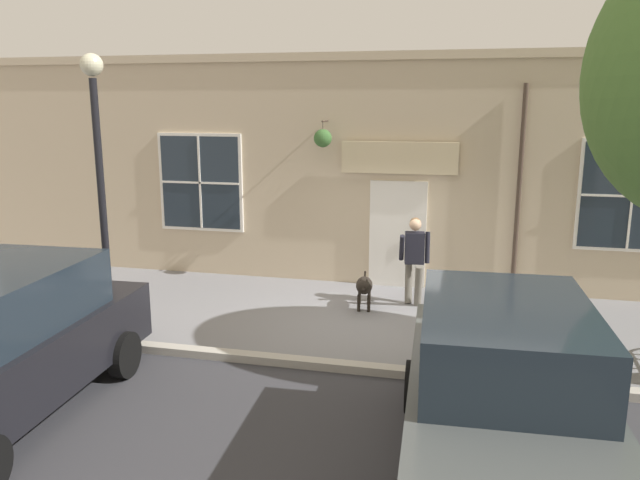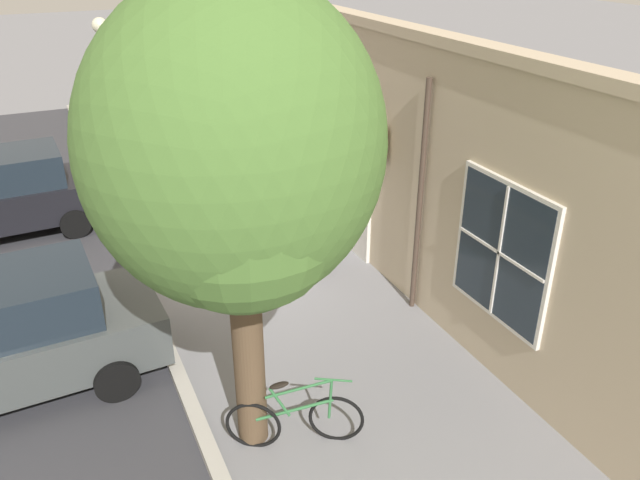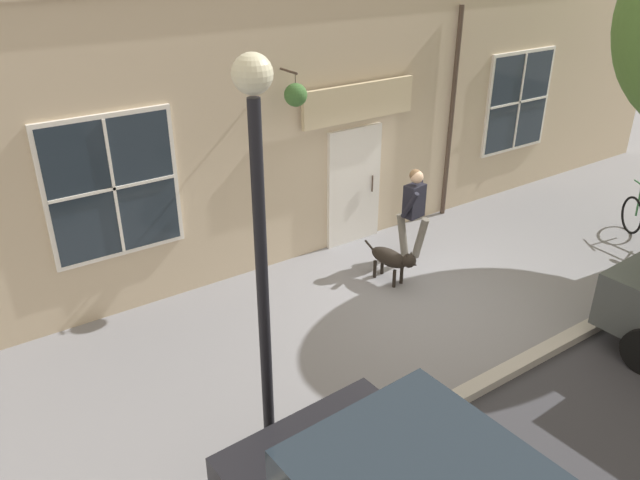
% 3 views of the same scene
% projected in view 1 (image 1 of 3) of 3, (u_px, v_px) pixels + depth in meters
% --- Properties ---
extents(ground_plane, '(90.00, 90.00, 0.00)m').
position_uv_depth(ground_plane, '(365.00, 321.00, 10.41)').
color(ground_plane, gray).
extents(storefront_facade, '(0.95, 18.00, 4.51)m').
position_uv_depth(storefront_facade, '(387.00, 171.00, 12.14)').
color(storefront_facade, '#C6B293').
rests_on(storefront_facade, ground_plane).
extents(pedestrian_walking, '(0.57, 0.55, 1.60)m').
position_uv_depth(pedestrian_walking, '(414.00, 253.00, 11.07)').
color(pedestrian_walking, '#6B665B').
rests_on(pedestrian_walking, ground_plane).
extents(dog_on_leash, '(1.10, 0.38, 0.66)m').
position_uv_depth(dog_on_leash, '(364.00, 286.00, 10.94)').
color(dog_on_leash, black).
rests_on(dog_on_leash, ground_plane).
extents(parked_car_mid_block, '(4.37, 2.08, 1.75)m').
position_uv_depth(parked_car_mid_block, '(504.00, 398.00, 5.82)').
color(parked_car_mid_block, '#474C4C').
rests_on(parked_car_mid_block, ground_plane).
extents(street_lamp, '(0.32, 0.32, 4.26)m').
position_uv_depth(street_lamp, '(98.00, 155.00, 9.05)').
color(street_lamp, black).
rests_on(street_lamp, ground_plane).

